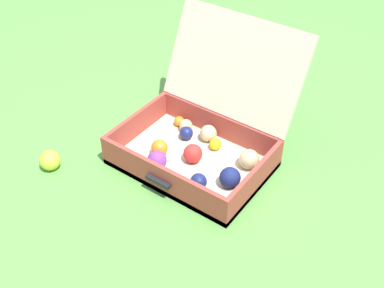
# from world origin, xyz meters

# --- Properties ---
(ground_plane) EXTENTS (16.00, 16.00, 0.00)m
(ground_plane) POSITION_xyz_m (0.00, 0.00, 0.00)
(ground_plane) COLOR #569342
(open_suitcase) EXTENTS (0.60, 0.63, 0.52)m
(open_suitcase) POSITION_xyz_m (0.09, 0.15, 0.11)
(open_suitcase) COLOR beige
(open_suitcase) RESTS_ON ground
(stray_ball_on_grass) EXTENTS (0.09, 0.09, 0.09)m
(stray_ball_on_grass) POSITION_xyz_m (-0.37, -0.28, 0.04)
(stray_ball_on_grass) COLOR #CCDB38
(stray_ball_on_grass) RESTS_ON ground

